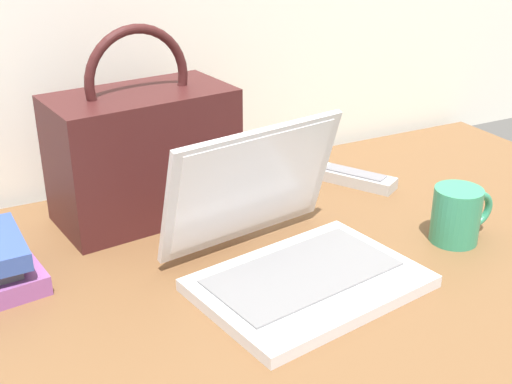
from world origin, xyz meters
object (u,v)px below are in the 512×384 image
(laptop, at_px, (289,248))
(remote_control_near, at_px, (355,178))
(handbag, at_px, (143,152))
(coffee_mug, at_px, (458,214))

(laptop, distance_m, remote_control_near, 0.37)
(remote_control_near, relative_size, handbag, 0.49)
(laptop, relative_size, coffee_mug, 3.02)
(remote_control_near, bearing_deg, handbag, 171.78)
(remote_control_near, height_order, handbag, handbag)
(laptop, bearing_deg, coffee_mug, -5.91)
(laptop, distance_m, coffee_mug, 0.30)
(coffee_mug, bearing_deg, remote_control_near, 92.72)
(coffee_mug, bearing_deg, laptop, 174.09)
(coffee_mug, xyz_separation_m, handbag, (-0.41, 0.32, 0.07))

